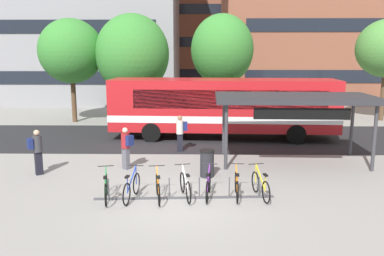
# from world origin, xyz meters

# --- Properties ---
(ground) EXTENTS (200.00, 200.00, 0.00)m
(ground) POSITION_xyz_m (0.00, 0.00, 0.00)
(ground) COLOR gray
(bus_lane_asphalt) EXTENTS (80.00, 7.20, 0.01)m
(bus_lane_asphalt) POSITION_xyz_m (0.00, 9.52, 0.00)
(bus_lane_asphalt) COLOR #232326
(bus_lane_asphalt) RESTS_ON ground
(city_bus) EXTENTS (12.13, 3.13, 3.20)m
(city_bus) POSITION_xyz_m (1.85, 9.52, 1.78)
(city_bus) COLOR red
(city_bus) RESTS_ON ground
(bike_rack) EXTENTS (5.75, 0.41, 0.70)m
(bike_rack) POSITION_xyz_m (0.17, 0.32, 0.09)
(bike_rack) COLOR #47474C
(bike_rack) RESTS_ON ground
(parked_bicycle_green_0) EXTENTS (0.55, 1.70, 0.99)m
(parked_bicycle_green_0) POSITION_xyz_m (-2.30, 0.15, 0.38)
(parked_bicycle_green_0) COLOR black
(parked_bicycle_green_0) RESTS_ON ground
(parked_bicycle_blue_1) EXTENTS (0.52, 1.71, 0.99)m
(parked_bicycle_blue_1) POSITION_xyz_m (-1.50, 0.24, 0.38)
(parked_bicycle_blue_1) COLOR black
(parked_bicycle_blue_1) RESTS_ON ground
(parked_bicycle_orange_2) EXTENTS (0.52, 1.71, 0.99)m
(parked_bicycle_orange_2) POSITION_xyz_m (-0.66, 0.21, 0.38)
(parked_bicycle_orange_2) COLOR black
(parked_bicycle_orange_2) RESTS_ON ground
(parked_bicycle_white_3) EXTENTS (0.58, 1.69, 0.99)m
(parked_bicycle_white_3) POSITION_xyz_m (0.19, 0.40, 0.38)
(parked_bicycle_white_3) COLOR black
(parked_bicycle_white_3) RESTS_ON ground
(parked_bicycle_purple_4) EXTENTS (0.52, 1.72, 0.99)m
(parked_bicycle_purple_4) POSITION_xyz_m (0.93, 0.46, 0.38)
(parked_bicycle_purple_4) COLOR black
(parked_bicycle_purple_4) RESTS_ON ground
(parked_bicycle_orange_5) EXTENTS (0.52, 1.72, 0.99)m
(parked_bicycle_orange_5) POSITION_xyz_m (1.84, 0.48, 0.38)
(parked_bicycle_orange_5) COLOR black
(parked_bicycle_orange_5) RESTS_ON ground
(parked_bicycle_yellow_6) EXTENTS (0.53, 1.70, 0.99)m
(parked_bicycle_yellow_6) POSITION_xyz_m (2.61, 0.49, 0.38)
(parked_bicycle_yellow_6) COLOR black
(parked_bicycle_yellow_6) RESTS_ON ground
(transit_shelter) EXTENTS (6.63, 3.45, 2.84)m
(transit_shelter) POSITION_xyz_m (4.60, 4.74, 2.66)
(transit_shelter) COLOR #38383D
(transit_shelter) RESTS_ON ground
(commuter_navy_pack_0) EXTENTS (0.60, 0.55, 1.74)m
(commuter_navy_pack_0) POSITION_xyz_m (-5.51, 2.76, 1.01)
(commuter_navy_pack_0) COLOR black
(commuter_navy_pack_0) RESTS_ON ground
(commuter_navy_pack_1) EXTENTS (0.54, 0.37, 1.71)m
(commuter_navy_pack_1) POSITION_xyz_m (-0.23, 6.51, 0.99)
(commuter_navy_pack_1) COLOR black
(commuter_navy_pack_1) RESTS_ON ground
(commuter_navy_pack_2) EXTENTS (0.60, 0.57, 1.69)m
(commuter_navy_pack_2) POSITION_xyz_m (-2.26, 3.56, 0.98)
(commuter_navy_pack_2) COLOR #565660
(commuter_navy_pack_2) RESTS_ON ground
(trash_bin) EXTENTS (0.55, 0.55, 1.03)m
(trash_bin) POSITION_xyz_m (0.93, 2.64, 0.52)
(trash_bin) COLOR #232328
(trash_bin) RESTS_ON ground
(street_tree_1) EXTENTS (4.23, 4.23, 7.18)m
(street_tree_1) POSITION_xyz_m (2.18, 15.77, 4.78)
(street_tree_1) COLOR brown
(street_tree_1) RESTS_ON ground
(street_tree_2) EXTENTS (4.79, 4.79, 7.09)m
(street_tree_2) POSITION_xyz_m (-3.74, 14.56, 4.49)
(street_tree_2) COLOR brown
(street_tree_2) RESTS_ON ground
(street_tree_3) EXTENTS (4.20, 4.20, 6.78)m
(street_tree_3) POSITION_xyz_m (-7.75, 14.52, 4.68)
(street_tree_3) COLOR brown
(street_tree_3) RESTS_ON ground
(building_centre_block) EXTENTS (15.06, 11.52, 14.41)m
(building_centre_block) POSITION_xyz_m (3.28, 39.99, 7.21)
(building_centre_block) COLOR brown
(building_centre_block) RESTS_ON ground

